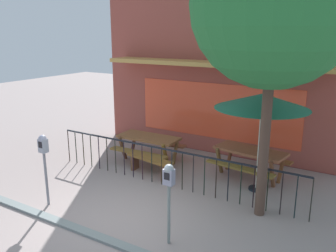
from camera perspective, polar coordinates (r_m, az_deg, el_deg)
The scene contains 11 objects.
ground at distance 7.48m, azimuth -8.31°, elevation -14.86°, with size 40.00×40.00×0.00m, color gray.
pub_storefront at distance 10.92m, azimuth 8.42°, elevation 10.28°, with size 7.99×1.36×5.72m.
patio_fence_front at distance 8.65m, azimuth -0.23°, elevation -5.59°, with size 6.74×0.04×0.97m.
picnic_table_left at distance 10.29m, azimuth -3.14°, elevation -2.54°, with size 1.83×1.40×0.79m.
picnic_table_right at distance 9.39m, azimuth 13.11°, elevation -4.67°, with size 1.98×1.61×0.79m.
patio_umbrella at distance 8.30m, azimuth 14.92°, elevation 3.84°, with size 2.16×2.16×2.36m.
patio_bench at distance 9.44m, azimuth -3.03°, elevation -5.84°, with size 1.43×0.56×0.48m.
parking_meter_near at distance 7.98m, azimuth -19.43°, elevation -3.90°, with size 0.18×0.17×1.61m.
parking_meter_far at distance 6.18m, azimuth 0.14°, elevation -9.20°, with size 0.18×0.17×1.52m.
street_tree at distance 6.98m, azimuth 16.82°, elevation 18.21°, with size 3.09×3.09×5.73m.
curb_edge at distance 7.06m, azimuth -11.88°, elevation -17.03°, with size 11.19×0.20×0.11m, color gray.
Camera 1 is at (4.20, -4.96, 3.70)m, focal length 37.78 mm.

